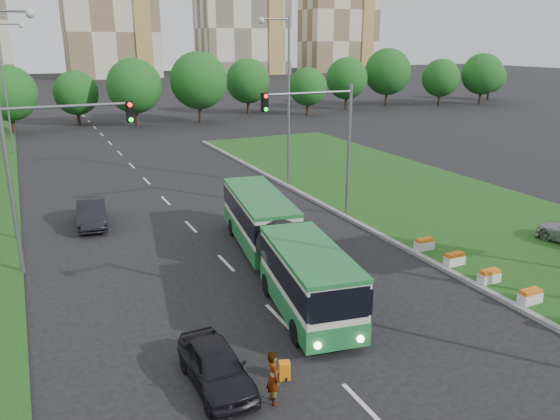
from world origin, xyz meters
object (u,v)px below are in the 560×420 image
traffic_mast_median (326,131)px  traffic_mast_left (46,158)px  car_left_near (216,366)px  articulated_bus (276,243)px  pedestrian (273,377)px  shopping_trolley (285,371)px  car_left_far (92,213)px

traffic_mast_median → traffic_mast_left: 15.19m
car_left_near → articulated_bus: bearing=52.0°
traffic_mast_left → pedestrian: (5.00, -13.76, -4.48)m
pedestrian → shopping_trolley: bearing=-34.4°
traffic_mast_median → traffic_mast_left: bearing=-176.2°
traffic_mast_median → traffic_mast_left: size_ratio=1.00×
articulated_bus → shopping_trolley: (-3.26, -7.65, -1.22)m
car_left_near → shopping_trolley: car_left_near is taller
pedestrian → car_left_near: bearing=46.6°
traffic_mast_left → car_left_near: bearing=-73.0°
traffic_mast_left → articulated_bus: (9.08, -5.18, -3.83)m
car_left_far → pedestrian: (2.76, -19.51, 0.11)m
car_left_far → shopping_trolley: (3.58, -18.58, -0.46)m
car_left_far → shopping_trolley: bearing=-72.8°
traffic_mast_left → shopping_trolley: (5.82, -12.83, -5.05)m
car_left_near → car_left_far: 18.03m
traffic_mast_left → shopping_trolley: 14.96m
articulated_bus → traffic_mast_left: bearing=159.7°
traffic_mast_median → articulated_bus: bearing=-134.5°
car_left_far → traffic_mast_median: bearing=-13.9°
car_left_far → pedestrian: 19.70m
traffic_mast_left → shopping_trolley: bearing=-65.6°
car_left_near → shopping_trolley: bearing=-17.0°
traffic_mast_median → articulated_bus: (-6.08, -6.18, -3.83)m
car_left_near → shopping_trolley: 2.21m
traffic_mast_median → pedestrian: 18.47m
car_left_near → shopping_trolley: (2.09, -0.61, -0.39)m
traffic_mast_left → car_left_far: traffic_mast_left is taller
traffic_mast_median → car_left_far: (-12.92, 4.75, -4.59)m
car_left_near → pedestrian: size_ratio=2.33×
articulated_bus → car_left_near: 8.88m
articulated_bus → car_left_far: size_ratio=3.28×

